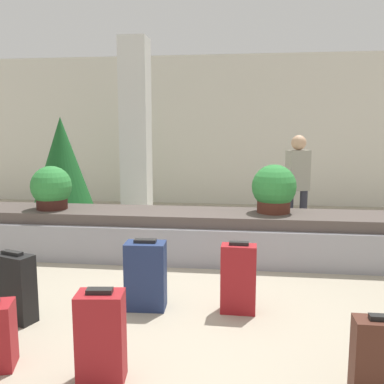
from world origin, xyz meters
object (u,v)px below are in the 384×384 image
object	(u,v)px
suitcase_0	(101,337)
suitcase_5	(146,275)
suitcase_1	(238,278)
suitcase_6	(14,288)
pillar	(136,131)
potted_plant_1	(51,189)
decorated_tree	(62,166)
traveler_0	(297,179)
potted_plant_0	(274,189)

from	to	relation	value
suitcase_0	suitcase_5	xyz separation A→B (m)	(0.02, 1.16, 0.01)
suitcase_1	suitcase_6	size ratio (longest dim) A/B	1.05
pillar	suitcase_1	world-z (taller)	pillar
suitcase_5	potted_plant_1	size ratio (longest dim) A/B	1.15
suitcase_1	decorated_tree	xyz separation A→B (m)	(-3.06, 3.27, 0.70)
suitcase_5	traveler_0	size ratio (longest dim) A/B	0.42
suitcase_0	traveler_0	bearing A→B (deg)	59.59
suitcase_1	decorated_tree	world-z (taller)	decorated_tree
suitcase_1	traveler_0	distance (m)	2.85
suitcase_1	suitcase_6	world-z (taller)	suitcase_1
suitcase_6	potted_plant_1	distance (m)	2.14
suitcase_1	decorated_tree	bearing A→B (deg)	134.42
suitcase_1	potted_plant_0	distance (m)	1.82
pillar	traveler_0	bearing A→B (deg)	-22.07
decorated_tree	suitcase_0	bearing A→B (deg)	-63.72
potted_plant_0	suitcase_1	bearing A→B (deg)	-103.58
suitcase_0	pillar	bearing A→B (deg)	94.73
pillar	potted_plant_0	xyz separation A→B (m)	(2.29, -2.08, -0.71)
potted_plant_0	traveler_0	world-z (taller)	traveler_0
suitcase_5	potted_plant_1	xyz separation A→B (m)	(-1.62, 1.59, 0.55)
suitcase_5	decorated_tree	world-z (taller)	decorated_tree
suitcase_0	potted_plant_1	size ratio (longest dim) A/B	1.12
suitcase_5	traveler_0	bearing A→B (deg)	55.65
suitcase_0	suitcase_6	distance (m)	1.29
suitcase_6	decorated_tree	bearing A→B (deg)	126.90
pillar	potted_plant_1	bearing A→B (deg)	-104.68
potted_plant_0	traveler_0	xyz separation A→B (m)	(0.40, 0.99, 0.02)
suitcase_5	decorated_tree	bearing A→B (deg)	121.18
potted_plant_0	decorated_tree	world-z (taller)	decorated_tree
potted_plant_1	suitcase_0	bearing A→B (deg)	-59.81
pillar	traveler_0	xyz separation A→B (m)	(2.70, -1.09, -0.69)
traveler_0	pillar	bearing A→B (deg)	-45.36
potted_plant_1	pillar	bearing A→B (deg)	75.32
suitcase_5	suitcase_6	xyz separation A→B (m)	(-1.05, -0.39, -0.02)
decorated_tree	suitcase_1	bearing A→B (deg)	-46.85
suitcase_0	potted_plant_0	world-z (taller)	potted_plant_0
suitcase_0	potted_plant_1	xyz separation A→B (m)	(-1.60, 2.75, 0.56)
suitcase_0	suitcase_1	xyz separation A→B (m)	(0.86, 1.18, 0.01)
suitcase_6	traveler_0	world-z (taller)	traveler_0
potted_plant_1	traveler_0	bearing A→B (deg)	18.65
pillar	suitcase_0	world-z (taller)	pillar
suitcase_5	suitcase_0	bearing A→B (deg)	-93.96
suitcase_6	potted_plant_1	world-z (taller)	potted_plant_1
potted_plant_0	decorated_tree	distance (m)	3.82
suitcase_5	potted_plant_0	distance (m)	2.19
suitcase_1	decorated_tree	distance (m)	4.53
potted_plant_1	decorated_tree	world-z (taller)	decorated_tree
pillar	suitcase_5	size ratio (longest dim) A/B	4.91
suitcase_0	suitcase_6	world-z (taller)	suitcase_0
suitcase_0	decorated_tree	distance (m)	5.02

